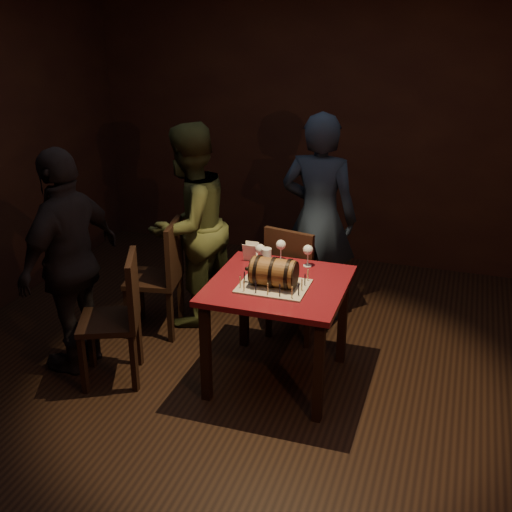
{
  "coord_description": "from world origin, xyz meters",
  "views": [
    {
      "loc": [
        1.19,
        -3.63,
        2.53
      ],
      "look_at": [
        -0.04,
        0.05,
        0.95
      ],
      "focal_mm": 45.0,
      "sensor_mm": 36.0,
      "label": 1
    }
  ],
  "objects_px": {
    "chair_left_front": "(120,312)",
    "pub_table": "(278,297)",
    "person_left_front": "(71,262)",
    "wine_glass_mid": "(281,246)",
    "pint_of_ale": "(266,259)",
    "chair_back": "(294,277)",
    "person_back": "(319,218)",
    "wine_glass_right": "(308,251)",
    "person_left_rear": "(189,226)",
    "chair_left_rear": "(163,271)",
    "barrel_cake": "(274,272)",
    "wine_glass_left": "(260,250)"
  },
  "relations": [
    {
      "from": "chair_back",
      "to": "pub_table",
      "type": "bearing_deg",
      "value": -84.99
    },
    {
      "from": "person_left_front",
      "to": "pint_of_ale",
      "type": "bearing_deg",
      "value": 116.47
    },
    {
      "from": "pint_of_ale",
      "to": "chair_left_rear",
      "type": "distance_m",
      "value": 0.98
    },
    {
      "from": "pint_of_ale",
      "to": "chair_back",
      "type": "height_order",
      "value": "chair_back"
    },
    {
      "from": "wine_glass_mid",
      "to": "person_left_front",
      "type": "height_order",
      "value": "person_left_front"
    },
    {
      "from": "pub_table",
      "to": "pint_of_ale",
      "type": "height_order",
      "value": "pint_of_ale"
    },
    {
      "from": "wine_glass_left",
      "to": "person_left_front",
      "type": "bearing_deg",
      "value": -158.17
    },
    {
      "from": "wine_glass_left",
      "to": "person_back",
      "type": "distance_m",
      "value": 0.87
    },
    {
      "from": "barrel_cake",
      "to": "pint_of_ale",
      "type": "bearing_deg",
      "value": 116.23
    },
    {
      "from": "barrel_cake",
      "to": "person_back",
      "type": "height_order",
      "value": "person_back"
    },
    {
      "from": "person_left_rear",
      "to": "chair_back",
      "type": "bearing_deg",
      "value": 105.2
    },
    {
      "from": "pub_table",
      "to": "chair_back",
      "type": "bearing_deg",
      "value": 95.01
    },
    {
      "from": "wine_glass_right",
      "to": "chair_left_front",
      "type": "bearing_deg",
      "value": -150.01
    },
    {
      "from": "pub_table",
      "to": "wine_glass_right",
      "type": "xyz_separation_m",
      "value": [
        0.12,
        0.33,
        0.23
      ]
    },
    {
      "from": "pint_of_ale",
      "to": "pub_table",
      "type": "bearing_deg",
      "value": -53.76
    },
    {
      "from": "pub_table",
      "to": "person_left_front",
      "type": "bearing_deg",
      "value": -170.13
    },
    {
      "from": "barrel_cake",
      "to": "wine_glass_left",
      "type": "relative_size",
      "value": 2.17
    },
    {
      "from": "wine_glass_right",
      "to": "person_left_front",
      "type": "xyz_separation_m",
      "value": [
        -1.55,
        -0.58,
        -0.06
      ]
    },
    {
      "from": "barrel_cake",
      "to": "wine_glass_left",
      "type": "height_order",
      "value": "barrel_cake"
    },
    {
      "from": "wine_glass_right",
      "to": "chair_left_front",
      "type": "xyz_separation_m",
      "value": [
        -1.15,
        -0.66,
        -0.35
      ]
    },
    {
      "from": "wine_glass_right",
      "to": "wine_glass_left",
      "type": "bearing_deg",
      "value": -164.19
    },
    {
      "from": "pub_table",
      "to": "barrel_cake",
      "type": "bearing_deg",
      "value": -98.24
    },
    {
      "from": "pint_of_ale",
      "to": "person_left_front",
      "type": "bearing_deg",
      "value": -160.59
    },
    {
      "from": "wine_glass_mid",
      "to": "chair_back",
      "type": "xyz_separation_m",
      "value": [
        0.04,
        0.25,
        -0.34
      ]
    },
    {
      "from": "pub_table",
      "to": "wine_glass_left",
      "type": "height_order",
      "value": "wine_glass_left"
    },
    {
      "from": "barrel_cake",
      "to": "person_left_rear",
      "type": "xyz_separation_m",
      "value": [
        -0.93,
        0.74,
        -0.03
      ]
    },
    {
      "from": "wine_glass_right",
      "to": "chair_left_rear",
      "type": "height_order",
      "value": "chair_left_rear"
    },
    {
      "from": "wine_glass_right",
      "to": "chair_left_rear",
      "type": "xyz_separation_m",
      "value": [
        -1.18,
        0.06,
        -0.35
      ]
    },
    {
      "from": "pint_of_ale",
      "to": "person_back",
      "type": "relative_size",
      "value": 0.09
    },
    {
      "from": "person_left_rear",
      "to": "chair_left_rear",
      "type": "bearing_deg",
      "value": -4.69
    },
    {
      "from": "chair_left_front",
      "to": "pub_table",
      "type": "bearing_deg",
      "value": 17.63
    },
    {
      "from": "wine_glass_mid",
      "to": "person_left_rear",
      "type": "xyz_separation_m",
      "value": [
        -0.85,
        0.3,
        -0.04
      ]
    },
    {
      "from": "wine_glass_right",
      "to": "chair_left_front",
      "type": "relative_size",
      "value": 0.17
    },
    {
      "from": "pint_of_ale",
      "to": "chair_left_front",
      "type": "xyz_separation_m",
      "value": [
        -0.88,
        -0.53,
        -0.3
      ]
    },
    {
      "from": "barrel_cake",
      "to": "chair_back",
      "type": "xyz_separation_m",
      "value": [
        -0.04,
        0.69,
        -0.33
      ]
    },
    {
      "from": "person_left_rear",
      "to": "person_left_front",
      "type": "xyz_separation_m",
      "value": [
        -0.49,
        -0.92,
        -0.01
      ]
    },
    {
      "from": "chair_left_rear",
      "to": "wine_glass_left",
      "type": "bearing_deg",
      "value": -9.97
    },
    {
      "from": "wine_glass_mid",
      "to": "chair_left_front",
      "type": "xyz_separation_m",
      "value": [
        -0.94,
        -0.7,
        -0.34
      ]
    },
    {
      "from": "barrel_cake",
      "to": "person_back",
      "type": "xyz_separation_m",
      "value": [
        0.03,
        1.16,
        0.0
      ]
    },
    {
      "from": "wine_glass_mid",
      "to": "pint_of_ale",
      "type": "height_order",
      "value": "wine_glass_mid"
    },
    {
      "from": "barrel_cake",
      "to": "pint_of_ale",
      "type": "xyz_separation_m",
      "value": [
        -0.14,
        0.28,
        -0.03
      ]
    },
    {
      "from": "chair_left_front",
      "to": "person_back",
      "type": "height_order",
      "value": "person_back"
    },
    {
      "from": "barrel_cake",
      "to": "person_left_rear",
      "type": "distance_m",
      "value": 1.19
    },
    {
      "from": "pint_of_ale",
      "to": "person_left_rear",
      "type": "distance_m",
      "value": 0.92
    },
    {
      "from": "pub_table",
      "to": "chair_left_front",
      "type": "bearing_deg",
      "value": -162.37
    },
    {
      "from": "barrel_cake",
      "to": "chair_left_front",
      "type": "distance_m",
      "value": 1.1
    },
    {
      "from": "wine_glass_left",
      "to": "wine_glass_mid",
      "type": "bearing_deg",
      "value": 47.59
    },
    {
      "from": "person_left_rear",
      "to": "wine_glass_mid",
      "type": "bearing_deg",
      "value": 89.14
    },
    {
      "from": "pub_table",
      "to": "barrel_cake",
      "type": "distance_m",
      "value": 0.23
    },
    {
      "from": "wine_glass_mid",
      "to": "chair_back",
      "type": "relative_size",
      "value": 0.17
    }
  ]
}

